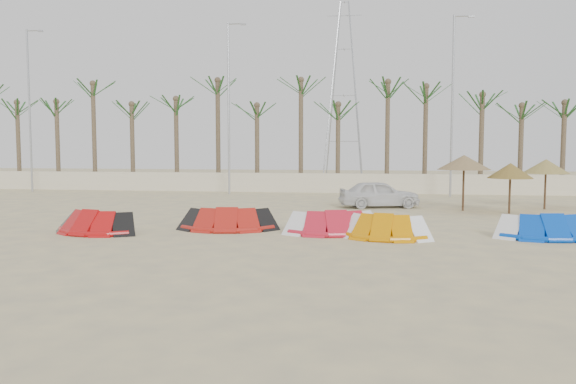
% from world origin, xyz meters
% --- Properties ---
extents(ground, '(120.00, 120.00, 0.00)m').
position_xyz_m(ground, '(0.00, 0.00, 0.00)').
color(ground, '#DCC787').
rests_on(ground, ground).
extents(boundary_wall, '(60.00, 0.30, 1.30)m').
position_xyz_m(boundary_wall, '(0.00, 22.00, 0.65)').
color(boundary_wall, beige).
rests_on(boundary_wall, ground).
extents(palm_line, '(52.00, 4.00, 7.70)m').
position_xyz_m(palm_line, '(0.67, 23.50, 6.44)').
color(palm_line, brown).
rests_on(palm_line, ground).
extents(lamp_a, '(1.25, 0.14, 11.00)m').
position_xyz_m(lamp_a, '(-19.96, 20.00, 5.77)').
color(lamp_a, '#A5A8AD').
rests_on(lamp_a, ground).
extents(lamp_b, '(1.25, 0.14, 11.00)m').
position_xyz_m(lamp_b, '(-5.96, 20.00, 5.77)').
color(lamp_b, '#A5A8AD').
rests_on(lamp_b, ground).
extents(lamp_c, '(1.25, 0.14, 11.00)m').
position_xyz_m(lamp_c, '(8.04, 20.00, 5.77)').
color(lamp_c, '#A5A8AD').
rests_on(lamp_c, ground).
extents(pylon, '(3.00, 3.00, 14.00)m').
position_xyz_m(pylon, '(1.00, 28.00, 0.00)').
color(pylon, '#A5A8AD').
rests_on(pylon, ground).
extents(kite_red_left, '(3.47, 2.15, 0.90)m').
position_xyz_m(kite_red_left, '(-6.45, 3.14, 0.42)').
color(kite_red_left, '#B20D0E').
rests_on(kite_red_left, ground).
extents(kite_red_mid, '(3.68, 1.93, 0.90)m').
position_xyz_m(kite_red_mid, '(-1.99, 4.68, 0.42)').
color(kite_red_mid, '#AC1B12').
rests_on(kite_red_mid, ground).
extents(kite_red_right, '(3.69, 2.26, 0.90)m').
position_xyz_m(kite_red_right, '(1.96, 4.32, 0.42)').
color(kite_red_right, red).
rests_on(kite_red_right, ground).
extents(kite_orange, '(3.22, 2.02, 0.90)m').
position_xyz_m(kite_orange, '(3.66, 3.49, 0.42)').
color(kite_orange, orange).
rests_on(kite_orange, ground).
extents(kite_blue, '(3.52, 1.86, 0.90)m').
position_xyz_m(kite_blue, '(9.08, 4.35, 0.42)').
color(kite_blue, '#033EBE').
rests_on(kite_blue, ground).
extents(parasol_left, '(2.53, 2.53, 2.68)m').
position_xyz_m(parasol_left, '(7.56, 12.19, 2.32)').
color(parasol_left, '#4C331E').
rests_on(parasol_left, ground).
extents(parasol_mid, '(2.05, 2.05, 2.33)m').
position_xyz_m(parasol_mid, '(9.49, 11.33, 1.97)').
color(parasol_mid, '#4C331E').
rests_on(parasol_mid, ground).
extents(parasol_right, '(2.22, 2.22, 2.46)m').
position_xyz_m(parasol_right, '(11.65, 13.48, 2.11)').
color(parasol_right, '#4C331E').
rests_on(parasol_right, ground).
extents(car, '(4.29, 2.54, 1.37)m').
position_xyz_m(car, '(3.60, 13.09, 0.68)').
color(car, silver).
rests_on(car, ground).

